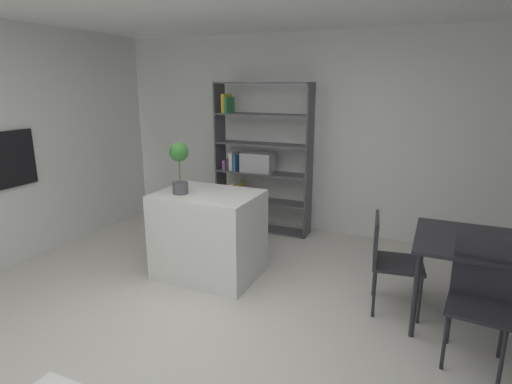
{
  "coord_description": "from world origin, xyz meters",
  "views": [
    {
      "loc": [
        1.6,
        -2.63,
        2.02
      ],
      "look_at": [
        0.15,
        0.63,
        1.08
      ],
      "focal_mm": 29.27,
      "sensor_mm": 36.0,
      "label": 1
    }
  ],
  "objects": [
    {
      "name": "dining_table",
      "position": [
        1.97,
        1.04,
        0.68
      ],
      "size": [
        0.98,
        0.91,
        0.76
      ],
      "color": "#232328",
      "rests_on": "ground_plane"
    },
    {
      "name": "dining_chair_island_side",
      "position": [
        1.26,
        1.03,
        0.52
      ],
      "size": [
        0.5,
        0.51,
        0.87
      ],
      "rotation": [
        0.0,
        0.0,
        1.71
      ],
      "color": "#232328",
      "rests_on": "ground_plane"
    },
    {
      "name": "back_partition",
      "position": [
        0.0,
        2.86,
        1.33
      ],
      "size": [
        6.77,
        0.06,
        2.66
      ],
      "primitive_type": "cube",
      "color": "silver",
      "rests_on": "ground_plane"
    },
    {
      "name": "potted_plant_on_island",
      "position": [
        -0.8,
        0.84,
        1.23
      ],
      "size": [
        0.19,
        0.19,
        0.53
      ],
      "color": "#4C4C51",
      "rests_on": "kitchen_island"
    },
    {
      "name": "ground_plane",
      "position": [
        0.0,
        0.0,
        0.0
      ],
      "size": [
        9.31,
        9.31,
        0.0
      ],
      "primitive_type": "plane",
      "color": "beige"
    },
    {
      "name": "kitchen_island",
      "position": [
        -0.56,
        0.98,
        0.46
      ],
      "size": [
        1.04,
        0.78,
        0.91
      ],
      "primitive_type": "cube",
      "color": "silver",
      "rests_on": "ground_plane"
    },
    {
      "name": "dining_chair_near",
      "position": [
        1.98,
        0.56,
        0.55
      ],
      "size": [
        0.46,
        0.46,
        0.93
      ],
      "rotation": [
        0.0,
        0.0,
        -0.1
      ],
      "color": "#232328",
      "rests_on": "ground_plane"
    },
    {
      "name": "built_in_oven",
      "position": [
        -2.68,
        0.37,
        1.21
      ],
      "size": [
        0.06,
        0.59,
        0.62
      ],
      "color": "black",
      "rests_on": "ground_plane"
    },
    {
      "name": "open_bookshelf",
      "position": [
        -0.7,
        2.54,
        0.97
      ],
      "size": [
        1.34,
        0.3,
        2.03
      ],
      "color": "#4C4C51",
      "rests_on": "ground_plane"
    }
  ]
}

